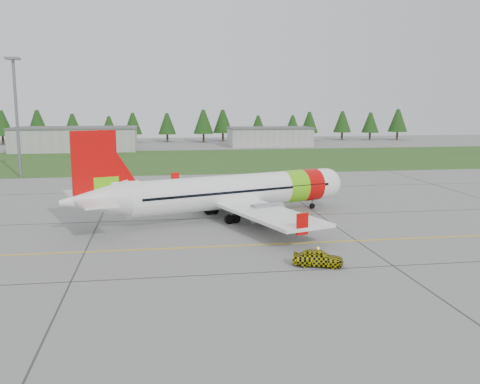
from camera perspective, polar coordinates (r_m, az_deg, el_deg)
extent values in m
plane|color=gray|center=(41.84, 3.38, -8.52)|extent=(320.00, 320.00, 0.00)
cylinder|color=white|center=(60.62, -0.44, 0.09)|extent=(24.99, 11.75, 3.77)
sphere|color=white|center=(67.28, 9.10, 0.92)|extent=(3.77, 3.77, 3.77)
cone|color=white|center=(55.16, -15.30, -0.84)|extent=(7.62, 5.77, 3.77)
cube|color=black|center=(67.40, 9.30, 1.22)|extent=(2.28, 2.88, 0.54)
cylinder|color=#6FD810|center=(64.51, 5.66, 0.62)|extent=(3.63, 4.46, 3.85)
cylinder|color=red|center=(65.81, 7.35, 0.77)|extent=(3.26, 4.33, 3.85)
cube|color=white|center=(60.59, -0.84, -0.93)|extent=(15.10, 30.97, 0.35)
cube|color=red|center=(73.99, -6.94, 1.33)|extent=(1.15, 0.54, 1.93)
cube|color=red|center=(47.05, 6.67, -3.41)|extent=(1.15, 0.54, 1.93)
cylinder|color=gray|center=(66.00, -1.82, -0.54)|extent=(3.95, 3.05, 2.03)
cylinder|color=gray|center=(56.81, 2.91, -2.20)|extent=(3.95, 3.05, 2.03)
cube|color=red|center=(54.73, -15.25, 2.51)|extent=(4.32, 1.78, 7.35)
cube|color=#6FD810|center=(55.25, -14.08, 0.40)|extent=(2.51, 1.20, 2.32)
cube|color=white|center=(55.02, -15.80, -0.63)|extent=(6.55, 11.52, 0.21)
cylinder|color=slate|center=(66.53, 7.71, -1.17)|extent=(0.17, 0.17, 1.35)
cylinder|color=black|center=(66.60, 7.71, -1.47)|extent=(0.71, 0.47, 0.66)
cylinder|color=slate|center=(62.75, -2.75, -1.52)|extent=(0.21, 0.21, 1.84)
cylinder|color=black|center=(62.67, -3.07, -1.93)|extent=(1.09, 0.74, 1.01)
cylinder|color=slate|center=(57.99, -0.47, -2.43)|extent=(0.21, 0.21, 1.84)
cylinder|color=black|center=(57.91, -0.81, -2.87)|extent=(1.09, 0.74, 1.01)
imported|color=#D3CD0B|center=(43.16, 8.37, -5.25)|extent=(1.82, 1.97, 4.03)
cube|color=#30561E|center=(121.84, -4.84, 3.43)|extent=(320.00, 50.00, 0.03)
cube|color=gold|center=(49.35, 1.40, -5.67)|extent=(120.00, 0.25, 0.02)
cube|color=#A8A8A3|center=(150.71, -17.15, 5.35)|extent=(32.00, 14.00, 6.00)
cube|color=#A8A8A3|center=(160.73, 3.17, 5.86)|extent=(24.00, 12.00, 5.20)
cylinder|color=slate|center=(99.68, -22.70, 7.13)|extent=(0.50, 0.50, 20.00)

